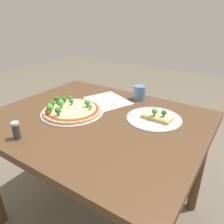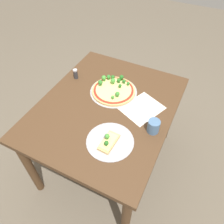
# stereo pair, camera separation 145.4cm
# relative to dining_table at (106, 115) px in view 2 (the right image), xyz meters

# --- Properties ---
(ground_plane) EXTENTS (8.00, 8.00, 0.00)m
(ground_plane) POSITION_rel_dining_table_xyz_m (0.00, 0.00, -0.61)
(ground_plane) COLOR brown
(dining_table) EXTENTS (1.10, 0.89, 0.71)m
(dining_table) POSITION_rel_dining_table_xyz_m (0.00, 0.00, 0.00)
(dining_table) COLOR #4C331E
(dining_table) RESTS_ON ground_plane
(pizza_tray_whole) EXTENTS (0.34, 0.34, 0.07)m
(pizza_tray_whole) POSITION_rel_dining_table_xyz_m (0.16, 0.02, 0.11)
(pizza_tray_whole) COLOR #A3A3A8
(pizza_tray_whole) RESTS_ON dining_table
(pizza_tray_slice) EXTENTS (0.29, 0.29, 0.06)m
(pizza_tray_slice) POSITION_rel_dining_table_xyz_m (-0.26, -0.16, 0.10)
(pizza_tray_slice) COLOR #A3A3A8
(pizza_tray_slice) RESTS_ON dining_table
(drinking_cup) EXTENTS (0.07, 0.07, 0.09)m
(drinking_cup) POSITION_rel_dining_table_xyz_m (-0.07, -0.36, 0.14)
(drinking_cup) COLOR #4C7099
(drinking_cup) RESTS_ON dining_table
(condiment_shaker) EXTENTS (0.03, 0.03, 0.08)m
(condiment_shaker) POSITION_rel_dining_table_xyz_m (0.17, 0.35, 0.14)
(condiment_shaker) COLOR #333338
(condiment_shaker) RESTS_ON dining_table
(paper_menu) EXTENTS (0.32, 0.30, 0.00)m
(paper_menu) POSITION_rel_dining_table_xyz_m (0.09, -0.23, 0.10)
(paper_menu) COLOR silver
(paper_menu) RESTS_ON dining_table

